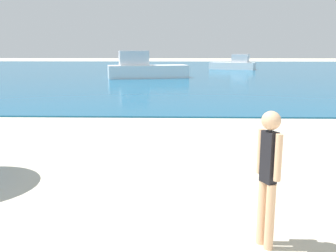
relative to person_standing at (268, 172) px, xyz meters
name	(u,v)px	position (x,y,z in m)	size (l,w,h in m)	color
water	(172,70)	(-1.80, 38.69, -0.93)	(160.00, 60.00, 0.06)	#14567F
person_standing	(268,172)	(0.00, 0.00, 0.00)	(0.22, 0.36, 1.69)	#DDAD84
boat_near	(145,69)	(-3.82, 26.54, -0.14)	(6.75, 3.50, 2.19)	white
boat_far	(234,64)	(5.34, 39.66, -0.30)	(5.35, 3.43, 1.74)	white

